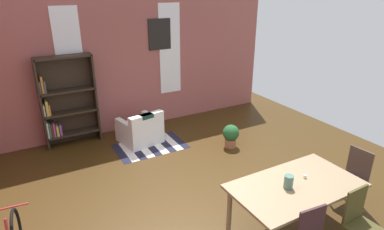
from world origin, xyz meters
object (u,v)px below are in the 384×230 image
(dining_table, at_px, (295,190))
(potted_plant_by_shelf, at_px, (231,135))
(dining_chair_head_right, at_px, (353,176))
(armchair_white, at_px, (141,131))
(bookshelf_tall, at_px, (65,103))
(dining_chair_near_right, at_px, (360,222))
(vase_on_table, at_px, (289,182))

(dining_table, bearing_deg, potted_plant_by_shelf, 73.30)
(dining_chair_head_right, relative_size, armchair_white, 1.02)
(bookshelf_tall, xyz_separation_m, armchair_white, (1.39, -0.72, -0.68))
(armchair_white, bearing_deg, dining_chair_near_right, -74.27)
(dining_chair_near_right, distance_m, armchair_white, 4.64)
(vase_on_table, distance_m, potted_plant_by_shelf, 2.78)
(armchair_white, relative_size, potted_plant_by_shelf, 1.83)
(armchair_white, xyz_separation_m, potted_plant_by_shelf, (1.62, -1.17, 0.01))
(dining_table, bearing_deg, armchair_white, 102.85)
(bookshelf_tall, bearing_deg, dining_chair_head_right, -51.66)
(dining_table, bearing_deg, bookshelf_tall, 116.72)
(potted_plant_by_shelf, bearing_deg, vase_on_table, -109.81)
(potted_plant_by_shelf, bearing_deg, dining_chair_near_right, -96.31)
(vase_on_table, relative_size, armchair_white, 0.20)
(dining_chair_head_right, height_order, dining_chair_near_right, same)
(dining_chair_near_right, height_order, armchair_white, dining_chair_near_right)
(vase_on_table, bearing_deg, dining_chair_head_right, 0.19)
(bookshelf_tall, height_order, potted_plant_by_shelf, bookshelf_tall)
(bookshelf_tall, bearing_deg, armchair_white, -27.28)
(vase_on_table, distance_m, dining_chair_head_right, 1.47)
(dining_chair_near_right, bearing_deg, armchair_white, 105.73)
(potted_plant_by_shelf, bearing_deg, dining_chair_head_right, -78.76)
(dining_chair_head_right, distance_m, armchair_white, 4.30)
(dining_table, xyz_separation_m, dining_chair_near_right, (0.40, -0.73, -0.18))
(dining_table, relative_size, vase_on_table, 9.67)
(bookshelf_tall, bearing_deg, vase_on_table, -64.88)
(bookshelf_tall, bearing_deg, dining_chair_near_right, -62.95)
(vase_on_table, bearing_deg, potted_plant_by_shelf, 70.19)
(dining_chair_head_right, relative_size, bookshelf_tall, 0.49)
(dining_chair_near_right, bearing_deg, bookshelf_tall, 117.05)
(dining_chair_near_right, relative_size, armchair_white, 1.02)
(dining_table, xyz_separation_m, armchair_white, (-0.85, 3.73, -0.41))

